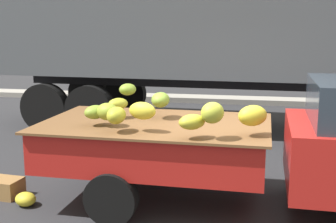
# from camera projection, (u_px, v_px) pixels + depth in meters

# --- Properties ---
(ground) EXTENTS (220.00, 220.00, 0.00)m
(ground) POSITION_uv_depth(u_px,v_px,m) (231.00, 210.00, 5.78)
(ground) COLOR #28282B
(curb_strip) EXTENTS (80.00, 0.80, 0.16)m
(curb_strip) POSITION_uv_depth(u_px,v_px,m) (247.00, 100.00, 13.83)
(curb_strip) COLOR gray
(curb_strip) RESTS_ON ground
(pickup_truck) EXTENTS (5.29, 1.98, 1.70)m
(pickup_truck) POSITION_uv_depth(u_px,v_px,m) (322.00, 146.00, 5.48)
(pickup_truck) COLOR #B21E19
(pickup_truck) RESTS_ON ground
(semi_trailer) EXTENTS (12.09, 3.07, 3.95)m
(semi_trailer) POSITION_uv_depth(u_px,v_px,m) (260.00, 16.00, 9.73)
(semi_trailer) COLOR #4C5156
(semi_trailer) RESTS_ON ground
(fallen_banana_bunch_near_tailgate) EXTENTS (0.38, 0.36, 0.18)m
(fallen_banana_bunch_near_tailgate) POSITION_uv_depth(u_px,v_px,m) (26.00, 199.00, 5.89)
(fallen_banana_bunch_near_tailgate) COLOR gold
(fallen_banana_bunch_near_tailgate) RESTS_ON ground
(produce_crate) EXTENTS (0.55, 0.41, 0.25)m
(produce_crate) POSITION_uv_depth(u_px,v_px,m) (2.00, 187.00, 6.22)
(produce_crate) COLOR olive
(produce_crate) RESTS_ON ground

